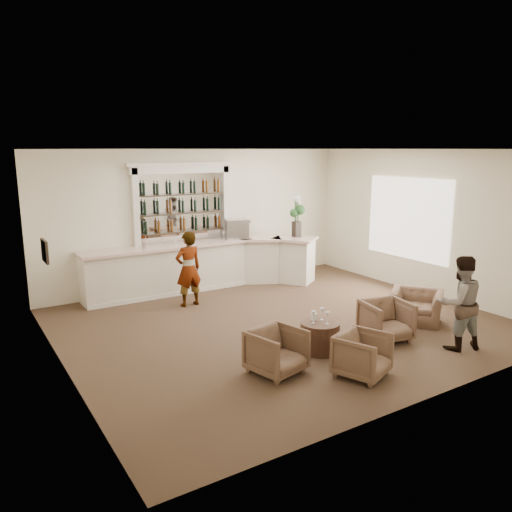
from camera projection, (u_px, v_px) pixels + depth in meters
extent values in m
plane|color=#4E3327|center=(282.00, 323.00, 9.66)|extent=(8.00, 8.00, 0.00)
cube|color=#F0E5C7|center=(200.00, 218.00, 12.21)|extent=(8.00, 0.04, 3.30)
cube|color=#F0E5C7|center=(58.00, 265.00, 7.23)|extent=(0.04, 7.00, 3.30)
cube|color=#F0E5C7|center=(426.00, 223.00, 11.39)|extent=(0.04, 7.00, 3.30)
cube|color=white|center=(284.00, 149.00, 8.96)|extent=(8.00, 7.00, 0.04)
cube|color=white|center=(408.00, 218.00, 11.78)|extent=(0.05, 2.40, 1.90)
cube|color=black|center=(45.00, 251.00, 8.23)|extent=(0.04, 0.46, 0.38)
cube|color=beige|center=(46.00, 251.00, 8.25)|extent=(0.01, 0.38, 0.30)
cube|color=silver|center=(169.00, 270.00, 11.63)|extent=(4.00, 0.70, 1.08)
cube|color=beige|center=(169.00, 246.00, 11.49)|extent=(4.10, 0.82, 0.06)
cube|color=silver|center=(260.00, 260.00, 12.66)|extent=(1.12, 1.04, 1.08)
cube|color=beige|center=(260.00, 238.00, 12.53)|extent=(1.27, 1.19, 0.06)
cube|color=silver|center=(294.00, 261.00, 12.60)|extent=(1.08, 1.14, 1.08)
cube|color=beige|center=(295.00, 239.00, 12.46)|extent=(1.24, 1.29, 0.06)
cube|color=beige|center=(176.00, 294.00, 11.46)|extent=(4.00, 0.06, 0.10)
cube|color=white|center=(182.00, 207.00, 11.87)|extent=(2.15, 0.02, 1.65)
cube|color=beige|center=(137.00, 232.00, 11.32)|extent=(0.14, 0.16, 2.90)
cube|color=beige|center=(225.00, 224.00, 12.52)|extent=(0.14, 0.16, 2.90)
cube|color=beige|center=(181.00, 169.00, 11.63)|extent=(2.52, 0.16, 0.18)
cube|color=beige|center=(181.00, 164.00, 11.61)|extent=(2.64, 0.20, 0.08)
cube|color=#322619|center=(184.00, 231.00, 11.89)|extent=(2.05, 0.20, 0.03)
cube|color=#322619|center=(184.00, 213.00, 11.80)|extent=(2.05, 0.20, 0.03)
cube|color=#322619|center=(183.00, 194.00, 11.71)|extent=(2.05, 0.20, 0.03)
cylinder|color=#523023|center=(320.00, 337.00, 8.28)|extent=(0.66, 0.66, 0.50)
imported|color=gray|center=(188.00, 269.00, 10.59)|extent=(0.61, 0.42, 1.62)
imported|color=gray|center=(460.00, 303.00, 8.28)|extent=(0.93, 0.82, 1.60)
imported|color=brown|center=(277.00, 351.00, 7.45)|extent=(0.89, 0.90, 0.69)
imported|color=brown|center=(362.00, 355.00, 7.35)|extent=(0.92, 0.94, 0.66)
imported|color=brown|center=(386.00, 320.00, 8.77)|extent=(0.90, 0.91, 0.71)
imported|color=brown|center=(416.00, 306.00, 9.70)|extent=(1.23, 1.26, 0.62)
cube|color=#B7B8BC|center=(237.00, 229.00, 12.30)|extent=(0.67, 0.61, 0.48)
cube|color=black|center=(296.00, 229.00, 12.55)|extent=(0.17, 0.17, 0.39)
cube|color=white|center=(314.00, 317.00, 8.32)|extent=(0.08, 0.08, 0.12)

